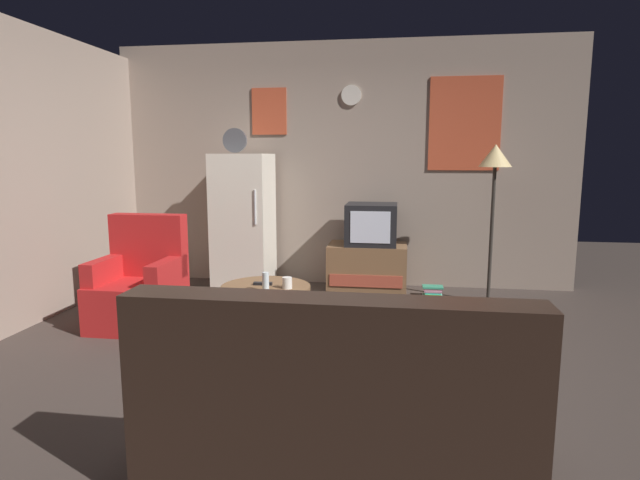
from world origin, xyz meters
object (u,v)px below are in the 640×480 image
object	(u,v)px
crt_tv	(371,224)
couch	(336,414)
fridge	(243,222)
standing_lamp	(495,168)
tv_stand	(367,268)
armchair	(140,287)
remote_control	(263,284)
mug_ceramic_white	(287,283)
book_stack	(433,291)
wine_glass	(266,282)
coffee_table	(266,313)

from	to	relation	value
crt_tv	couch	xyz separation A→B (m)	(0.01, -3.37, -0.44)
fridge	standing_lamp	world-z (taller)	fridge
fridge	couch	distance (m)	3.66
tv_stand	armchair	bearing A→B (deg)	-143.73
crt_tv	remote_control	size ratio (longest dim) A/B	3.60
tv_stand	couch	world-z (taller)	couch
mug_ceramic_white	tv_stand	bearing A→B (deg)	72.31
armchair	book_stack	xyz separation A→B (m)	(2.61, 1.31, -0.28)
remote_control	mug_ceramic_white	bearing A→B (deg)	-24.93
standing_lamp	armchair	xyz separation A→B (m)	(-3.16, -1.18, -1.02)
standing_lamp	couch	distance (m)	3.53
crt_tv	book_stack	size ratio (longest dim) A/B	2.53
fridge	couch	world-z (taller)	fridge
book_stack	wine_glass	bearing A→B (deg)	-129.13
fridge	book_stack	size ratio (longest dim) A/B	8.29
remote_control	coffee_table	bearing A→B (deg)	-48.14
couch	fridge	bearing A→B (deg)	113.07
coffee_table	remote_control	world-z (taller)	remote_control
couch	remote_control	bearing A→B (deg)	114.23
couch	mug_ceramic_white	bearing A→B (deg)	108.96
tv_stand	book_stack	distance (m)	0.74
coffee_table	wine_glass	world-z (taller)	wine_glass
wine_glass	armchair	size ratio (longest dim) A/B	0.16
armchair	crt_tv	bearing A→B (deg)	35.71
mug_ceramic_white	book_stack	world-z (taller)	mug_ceramic_white
tv_stand	wine_glass	distance (m)	1.93
tv_stand	book_stack	world-z (taller)	tv_stand
wine_glass	remote_control	size ratio (longest dim) A/B	1.00
mug_ceramic_white	remote_control	xyz separation A→B (m)	(-0.22, 0.08, -0.03)
tv_stand	remote_control	world-z (taller)	tv_stand
crt_tv	book_stack	world-z (taller)	crt_tv
remote_control	wine_glass	bearing A→B (deg)	-73.47
tv_stand	couch	distance (m)	3.37
tv_stand	mug_ceramic_white	distance (m)	1.77
tv_stand	crt_tv	xyz separation A→B (m)	(0.04, -0.00, 0.49)
standing_lamp	couch	size ratio (longest dim) A/B	0.94
standing_lamp	coffee_table	xyz separation A→B (m)	(-1.97, -1.40, -1.13)
couch	standing_lamp	bearing A→B (deg)	69.23
standing_lamp	mug_ceramic_white	bearing A→B (deg)	-140.72
fridge	book_stack	bearing A→B (deg)	-1.83
fridge	crt_tv	xyz separation A→B (m)	(1.41, 0.03, -0.00)
coffee_table	book_stack	world-z (taller)	coffee_table
fridge	standing_lamp	xyz separation A→B (m)	(2.62, -0.19, 0.60)
wine_glass	crt_tv	bearing A→B (deg)	68.15
tv_stand	wine_glass	size ratio (longest dim) A/B	5.60
standing_lamp	coffee_table	bearing A→B (deg)	-144.56
tv_stand	armchair	distance (m)	2.37
coffee_table	couch	xyz separation A→B (m)	(0.77, -1.75, 0.09)
remote_control	armchair	xyz separation A→B (m)	(-1.16, 0.19, -0.12)
fridge	crt_tv	world-z (taller)	fridge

